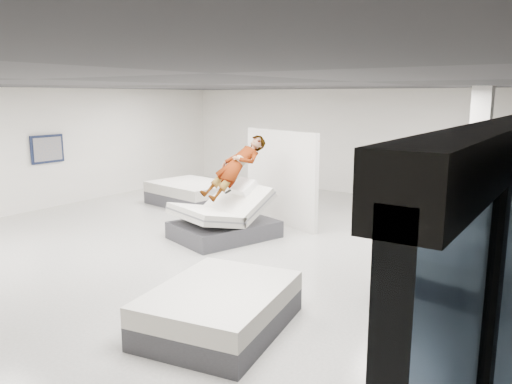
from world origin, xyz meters
TOP-DOWN VIEW (x-y plane):
  - room at (0.00, 0.00)m, footprint 14.00×14.04m
  - hero_bed at (-0.26, 0.81)m, footprint 2.08×2.40m
  - person at (-0.16, 1.11)m, footprint 1.11×1.69m
  - remote at (-0.06, 0.71)m, footprint 0.09×0.15m
  - divider_panel at (0.09, 2.55)m, footprint 2.34×0.88m
  - flat_bed_right_far at (4.48, 0.95)m, footprint 2.06×2.53m
  - flat_bed_right_near at (2.31, -2.57)m, footprint 1.86×2.28m
  - flat_bed_left_far at (-3.06, 2.99)m, footprint 2.49×2.03m
  - column at (4.00, 4.50)m, footprint 0.40×0.40m
  - wall_poster at (-5.93, 0.50)m, footprint 0.06×0.95m

SIDE VIEW (x-z plane):
  - flat_bed_right_near at x=2.31m, z-range 0.00..0.56m
  - flat_bed_left_far at x=-3.06m, z-range 0.00..0.62m
  - flat_bed_right_far at x=4.48m, z-range 0.00..0.63m
  - hero_bed at x=-0.26m, z-range -0.23..1.00m
  - remote at x=-0.06m, z-range 1.01..1.08m
  - divider_panel at x=0.09m, z-range 0.00..2.21m
  - person at x=-0.16m, z-range 0.48..2.07m
  - room at x=0.00m, z-range 0.00..3.20m
  - column at x=4.00m, z-range 0.00..3.20m
  - wall_poster at x=-5.93m, z-range 1.23..1.98m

